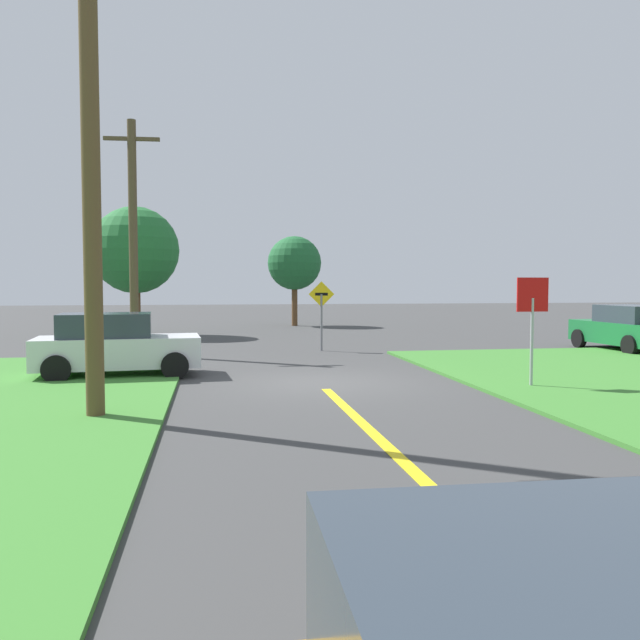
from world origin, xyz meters
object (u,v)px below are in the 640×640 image
(car_on_crossroad, at_px, (627,328))
(oak_tree_left, at_px, (294,263))
(direction_sign, at_px, (321,308))
(pine_tree_center, at_px, (135,250))
(parked_car_near_building, at_px, (115,345))
(utility_pole_near, at_px, (90,138))
(utility_pole_mid, at_px, (133,235))
(stop_sign, at_px, (532,310))

(car_on_crossroad, relative_size, oak_tree_left, 0.83)
(direction_sign, height_order, pine_tree_center, pine_tree_center)
(parked_car_near_building, bearing_deg, pine_tree_center, 89.59)
(utility_pole_near, bearing_deg, direction_sign, 61.66)
(utility_pole_mid, bearing_deg, stop_sign, -41.68)
(parked_car_near_building, height_order, direction_sign, direction_sign)
(car_on_crossroad, xyz_separation_m, parked_car_near_building, (-16.84, -3.61, -0.00))
(stop_sign, height_order, direction_sign, stop_sign)
(utility_pole_near, bearing_deg, car_on_crossroad, 28.52)
(utility_pole_mid, bearing_deg, direction_sign, 2.65)
(utility_pole_near, xyz_separation_m, oak_tree_left, (6.54, 24.51, -1.32))
(parked_car_near_building, xyz_separation_m, utility_pole_near, (0.44, -5.30, 4.04))
(stop_sign, bearing_deg, car_on_crossroad, -139.32)
(parked_car_near_building, xyz_separation_m, oak_tree_left, (6.98, 19.20, 2.72))
(utility_pole_mid, xyz_separation_m, direction_sign, (6.34, 0.29, -2.46))
(car_on_crossroad, bearing_deg, direction_sign, 77.76)
(car_on_crossroad, height_order, oak_tree_left, oak_tree_left)
(utility_pole_mid, distance_m, pine_tree_center, 8.32)
(direction_sign, distance_m, oak_tree_left, 13.95)
(pine_tree_center, bearing_deg, parked_car_near_building, -85.60)
(parked_car_near_building, relative_size, oak_tree_left, 0.82)
(utility_pole_near, distance_m, utility_pole_mid, 10.47)
(stop_sign, xyz_separation_m, direction_sign, (-3.31, 8.89, -0.24))
(direction_sign, relative_size, oak_tree_left, 0.49)
(parked_car_near_building, distance_m, utility_pole_mid, 6.03)
(parked_car_near_building, distance_m, pine_tree_center, 13.78)
(pine_tree_center, bearing_deg, direction_sign, -47.72)
(utility_pole_mid, distance_m, direction_sign, 6.81)
(utility_pole_mid, height_order, pine_tree_center, utility_pole_mid)
(utility_pole_near, xyz_separation_m, utility_pole_mid, (-0.56, 10.43, -0.85))
(car_on_crossroad, bearing_deg, utility_pole_near, 115.91)
(car_on_crossroad, height_order, pine_tree_center, pine_tree_center)
(utility_pole_near, height_order, oak_tree_left, utility_pole_near)
(pine_tree_center, bearing_deg, stop_sign, -57.95)
(stop_sign, distance_m, car_on_crossroad, 10.23)
(stop_sign, relative_size, utility_pole_mid, 0.32)
(direction_sign, height_order, oak_tree_left, oak_tree_left)
(car_on_crossroad, bearing_deg, parked_car_near_building, 99.50)
(utility_pole_near, xyz_separation_m, direction_sign, (5.78, 10.72, -3.31))
(utility_pole_mid, height_order, oak_tree_left, utility_pole_mid)
(utility_pole_near, relative_size, pine_tree_center, 1.61)
(utility_pole_mid, bearing_deg, pine_tree_center, 96.25)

